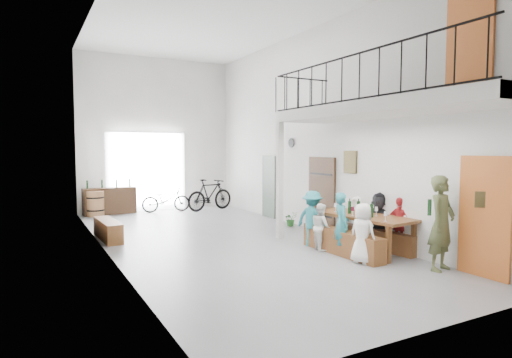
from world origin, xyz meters
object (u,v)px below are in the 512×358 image
side_bench (108,230)px  oak_barrel (95,204)px  host_standing (442,223)px  tasting_table (363,219)px  serving_counter (110,201)px  bench_inner (341,242)px  bicycle_near (166,200)px

side_bench → oak_barrel: oak_barrel is taller
side_bench → host_standing: size_ratio=0.97×
tasting_table → serving_counter: 9.00m
side_bench → host_standing: host_standing is taller
side_bench → bench_inner: bearing=-43.5°
bench_inner → serving_counter: size_ratio=1.29×
serving_counter → host_standing: size_ratio=0.98×
oak_barrel → tasting_table: bearing=-60.4°
side_bench → bicycle_near: size_ratio=1.00×
serving_counter → side_bench: bearing=-104.3°
tasting_table → bench_inner: (-0.61, -0.04, -0.45)m
host_standing → serving_counter: bearing=99.0°
host_standing → side_bench: bearing=117.1°
bench_inner → tasting_table: bearing=2.0°
bench_inner → oak_barrel: (-3.84, 7.87, 0.16)m
oak_barrel → bicycle_near: bicycle_near is taller
serving_counter → bicycle_near: (1.84, -0.42, -0.01)m
tasting_table → oak_barrel: bearing=113.0°
bench_inner → oak_barrel: 8.76m
bench_inner → bicycle_near: bicycle_near is taller
bench_inner → oak_barrel: size_ratio=2.65×
tasting_table → host_standing: size_ratio=1.39×
oak_barrel → serving_counter: size_ratio=0.49×
tasting_table → bicycle_near: bearing=98.9°
side_bench → oak_barrel: (0.26, 3.99, 0.18)m
side_bench → serving_counter: 4.31m
tasting_table → host_standing: (0.22, -1.83, 0.16)m
tasting_table → side_bench: 6.09m
host_standing → bicycle_near: host_standing is taller
bench_inner → bicycle_near: (-1.50, 7.70, 0.19)m
bench_inner → side_bench: size_ratio=1.31×
tasting_table → serving_counter: bearing=109.5°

